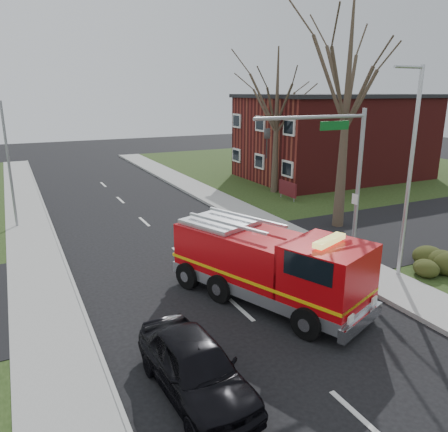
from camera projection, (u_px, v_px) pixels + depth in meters
name	position (u px, v px, depth m)	size (l,w,h in m)	color
ground	(240.00, 309.00, 15.54)	(120.00, 120.00, 0.00)	black
sidewalk_right	(371.00, 275.00, 18.15)	(2.40, 80.00, 0.15)	gray
sidewalk_left	(55.00, 351.00, 12.89)	(2.40, 80.00, 0.15)	gray
brick_building	(334.00, 137.00, 38.14)	(15.40, 10.40, 7.25)	maroon
health_center_sign	(288.00, 189.00, 30.54)	(0.12, 2.00, 1.40)	#57141A
hedge_corner	(440.00, 261.00, 18.34)	(2.80, 2.00, 0.90)	#2B3513
bare_tree_near	(347.00, 92.00, 22.72)	(6.00, 6.00, 12.00)	#34261E
bare_tree_far	(277.00, 105.00, 31.37)	(5.25, 5.25, 10.50)	#34261E
traffic_signal_mast	(336.00, 161.00, 17.76)	(5.29, 0.18, 6.80)	gray
streetlight_pole	(409.00, 169.00, 16.89)	(1.48, 0.16, 8.40)	#B7BABF
utility_pole_far	(9.00, 167.00, 23.77)	(0.14, 0.14, 7.00)	gray
fire_engine	(269.00, 267.00, 15.76)	(5.05, 7.81, 2.98)	#B5080D
parked_car_maroon	(195.00, 366.00, 11.02)	(1.81, 4.49, 1.53)	black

